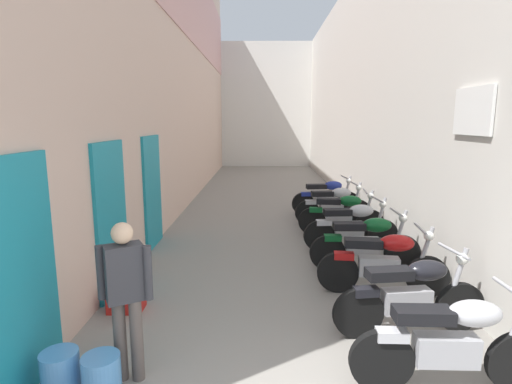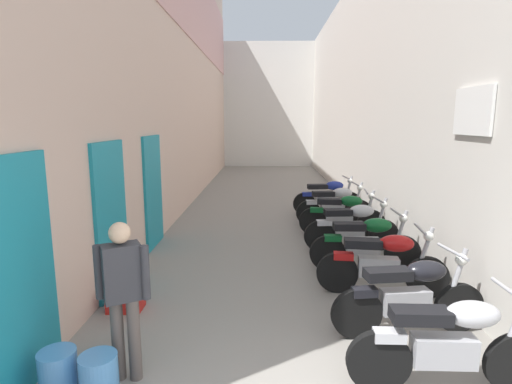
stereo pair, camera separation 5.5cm
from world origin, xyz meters
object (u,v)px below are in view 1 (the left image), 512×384
at_px(motorcycle_fourth, 366,241).
at_px(pedestrian_by_doorway, 125,290).
at_px(motorcycle_eighth, 327,196).
at_px(water_jug_beside_first, 102,378).
at_px(motorcycle_sixth, 342,213).
at_px(motorcycle_third, 383,261).
at_px(motorcycle_fifth, 352,225).
at_px(motorcycle_seventh, 334,204).
at_px(water_jug_near_door, 61,374).
at_px(motorcycle_second, 412,294).
at_px(plastic_crate, 126,300).
at_px(motorcycle_nearest, 453,342).

height_order(motorcycle_fourth, pedestrian_by_doorway, pedestrian_by_doorway).
relative_size(motorcycle_eighth, water_jug_beside_first, 4.40).
bearing_deg(motorcycle_sixth, motorcycle_eighth, 90.00).
bearing_deg(motorcycle_sixth, motorcycle_third, -90.00).
relative_size(motorcycle_fifth, motorcycle_seventh, 1.00).
height_order(motorcycle_sixth, water_jug_near_door, motorcycle_sixth).
bearing_deg(motorcycle_sixth, pedestrian_by_doorway, -121.12).
relative_size(motorcycle_second, motorcycle_fourth, 1.00).
bearing_deg(plastic_crate, motorcycle_third, 8.68).
height_order(motorcycle_third, motorcycle_fifth, same).
relative_size(pedestrian_by_doorway, plastic_crate, 3.57).
distance_m(motorcycle_second, motorcycle_eighth, 6.17).
xyz_separation_m(motorcycle_sixth, pedestrian_by_doorway, (-3.02, -5.00, 0.42)).
height_order(motorcycle_eighth, pedestrian_by_doorway, pedestrian_by_doorway).
relative_size(motorcycle_nearest, motorcycle_third, 1.00).
height_order(motorcycle_third, motorcycle_seventh, same).
distance_m(motorcycle_seventh, water_jug_near_door, 7.16).
bearing_deg(motorcycle_second, motorcycle_third, 90.00).
xyz_separation_m(motorcycle_fourth, pedestrian_by_doorway, (-3.02, -2.95, 0.42)).
relative_size(motorcycle_third, motorcycle_eighth, 1.00).
bearing_deg(water_jug_near_door, motorcycle_fourth, 41.67).
distance_m(motorcycle_nearest, motorcycle_second, 1.02).
xyz_separation_m(motorcycle_third, motorcycle_fourth, (0.00, 0.97, 0.00)).
bearing_deg(motorcycle_second, motorcycle_fifth, 90.00).
distance_m(motorcycle_nearest, motorcycle_third, 2.12).
xyz_separation_m(motorcycle_second, motorcycle_fifth, (0.00, 3.12, 0.00)).
relative_size(water_jug_beside_first, plastic_crate, 0.95).
distance_m(motorcycle_third, motorcycle_eighth, 5.07).
bearing_deg(motorcycle_second, motorcycle_eighth, 90.00).
distance_m(motorcycle_fifth, pedestrian_by_doorway, 5.03).
distance_m(motorcycle_second, motorcycle_third, 1.10).
bearing_deg(motorcycle_eighth, water_jug_beside_first, -113.39).
distance_m(motorcycle_fourth, plastic_crate, 3.86).
bearing_deg(water_jug_beside_first, motorcycle_nearest, 2.67).
distance_m(motorcycle_nearest, motorcycle_eighth, 7.19).
bearing_deg(water_jug_beside_first, motorcycle_fourth, 45.56).
height_order(motorcycle_fourth, motorcycle_seventh, same).
xyz_separation_m(motorcycle_eighth, water_jug_near_door, (-3.57, -7.29, -0.29)).
bearing_deg(motorcycle_fourth, water_jug_beside_first, -134.44).
bearing_deg(motorcycle_eighth, motorcycle_fourth, -90.00).
height_order(motorcycle_sixth, water_jug_beside_first, motorcycle_sixth).
distance_m(pedestrian_by_doorway, plastic_crate, 1.71).
height_order(motorcycle_nearest, motorcycle_seventh, same).
bearing_deg(motorcycle_third, water_jug_beside_first, -144.46).
xyz_separation_m(water_jug_near_door, water_jug_beside_first, (0.40, -0.06, 0.00)).
height_order(motorcycle_third, pedestrian_by_doorway, pedestrian_by_doorway).
relative_size(motorcycle_third, motorcycle_sixth, 1.00).
height_order(motorcycle_nearest, pedestrian_by_doorway, pedestrian_by_doorway).
bearing_deg(motorcycle_third, motorcycle_sixth, 90.00).
bearing_deg(plastic_crate, pedestrian_by_doorway, -70.30).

